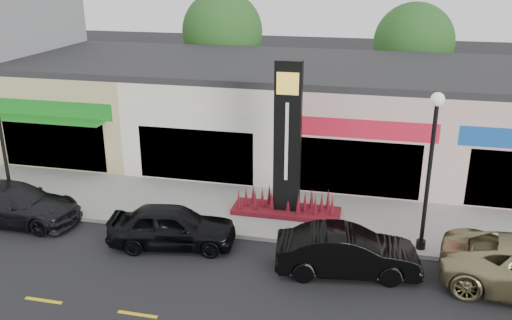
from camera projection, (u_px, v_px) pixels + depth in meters
The scene contains 14 objects.
ground at pixel (176, 261), 18.11m from camera, with size 120.00×120.00×0.00m, color black.
sidewalk at pixel (214, 206), 22.07m from camera, with size 52.00×4.30×0.15m, color gray.
curb at pixel (196, 231), 20.01m from camera, with size 52.00×0.20×0.15m, color gray.
shop_beige at pixel (103, 99), 29.59m from camera, with size 7.00×10.85×4.80m.
shop_cream at pixel (226, 106), 28.12m from camera, with size 7.00×10.01×4.80m.
shop_pink_w at pixel (363, 114), 26.63m from camera, with size 7.00×10.01×4.80m.
tree_rear_west at pixel (222, 32), 35.03m from camera, with size 5.20×5.20×7.83m.
tree_rear_mid at pixel (414, 43), 32.60m from camera, with size 4.80×4.80×7.29m.
lamp_west_near at pixel (0, 126), 20.91m from camera, with size 0.44×0.44×5.47m.
lamp_east_near at pixel (431, 157), 17.51m from camera, with size 0.44×0.44×5.47m.
pylon_sign at pixel (287, 162), 20.54m from camera, with size 4.20×1.30×6.00m.
car_dark_sedan at pixel (13, 204), 20.66m from camera, with size 5.18×2.10×1.50m, color black.
car_black_sedan at pixel (172, 226), 18.89m from camera, with size 4.43×1.78×1.51m, color black.
car_black_conv at pixel (347, 252), 17.21m from camera, with size 4.54×1.58×1.50m, color black.
Camera 1 is at (6.21, -14.84, 9.38)m, focal length 38.00 mm.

